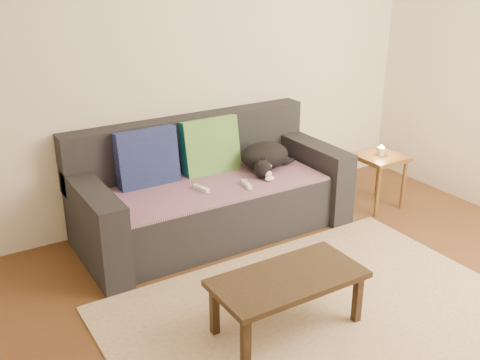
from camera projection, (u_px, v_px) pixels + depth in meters
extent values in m
plane|color=brown|center=(339.00, 333.00, 3.30)|extent=(4.50, 4.50, 0.00)
cube|color=beige|center=(181.00, 60.00, 4.40)|extent=(4.50, 0.04, 2.60)
cube|color=#232328|center=(215.00, 209.00, 4.41)|extent=(1.70, 0.78, 0.42)
cube|color=#232328|center=(190.00, 143.00, 4.56)|extent=(2.10, 0.18, 0.45)
cube|color=#232328|center=(96.00, 227.00, 3.92)|extent=(0.20, 0.90, 0.60)
cube|color=#232328|center=(311.00, 175.00, 4.84)|extent=(0.20, 0.90, 0.60)
cube|color=#4C2C52|center=(215.00, 184.00, 4.31)|extent=(1.66, 0.74, 0.02)
cube|color=#0F1B41|center=(147.00, 160.00, 4.23)|extent=(0.47, 0.18, 0.48)
cube|color=#0D5651|center=(210.00, 148.00, 4.49)|extent=(0.48, 0.20, 0.49)
ellipsoid|color=black|center=(265.00, 156.00, 4.57)|extent=(0.49, 0.42, 0.22)
sphere|color=black|center=(263.00, 169.00, 4.37)|extent=(0.18, 0.18, 0.14)
sphere|color=white|center=(268.00, 174.00, 4.34)|extent=(0.07, 0.07, 0.06)
ellipsoid|color=black|center=(286.00, 161.00, 4.64)|extent=(0.17, 0.10, 0.05)
cube|color=white|center=(201.00, 189.00, 4.17)|extent=(0.07, 0.15, 0.03)
cube|color=white|center=(247.00, 185.00, 4.24)|extent=(0.07, 0.15, 0.03)
cube|color=brown|center=(380.00, 157.00, 4.80)|extent=(0.38, 0.38, 0.04)
cylinder|color=brown|center=(378.00, 192.00, 4.70)|extent=(0.03, 0.03, 0.44)
cylinder|color=brown|center=(403.00, 185.00, 4.84)|extent=(0.03, 0.03, 0.44)
cylinder|color=brown|center=(353.00, 181.00, 4.94)|extent=(0.03, 0.03, 0.44)
cylinder|color=brown|center=(378.00, 174.00, 5.09)|extent=(0.03, 0.03, 0.44)
cylinder|color=beige|center=(381.00, 151.00, 4.78)|extent=(0.06, 0.06, 0.07)
sphere|color=#FFBF59|center=(381.00, 146.00, 4.77)|extent=(0.02, 0.02, 0.02)
cube|color=tan|center=(323.00, 319.00, 3.42)|extent=(2.50, 1.80, 0.01)
cube|color=black|center=(288.00, 279.00, 3.22)|extent=(0.89, 0.45, 0.04)
cube|color=black|center=(246.00, 343.00, 2.96)|extent=(0.04, 0.04, 0.32)
cube|color=black|center=(357.00, 299.00, 3.35)|extent=(0.04, 0.04, 0.32)
cube|color=black|center=(214.00, 311.00, 3.23)|extent=(0.04, 0.04, 0.32)
cube|color=black|center=(321.00, 273.00, 3.61)|extent=(0.04, 0.04, 0.32)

